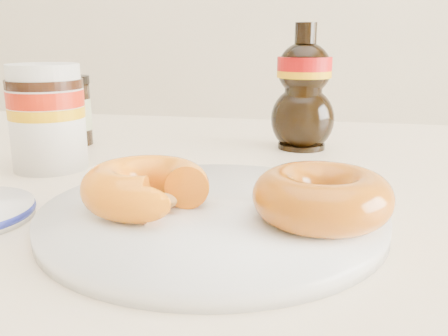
% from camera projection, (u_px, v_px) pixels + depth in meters
% --- Properties ---
extents(dining_table, '(1.40, 0.90, 0.75)m').
position_uv_depth(dining_table, '(191.00, 260.00, 0.54)').
color(dining_table, beige).
rests_on(dining_table, ground).
extents(plate, '(0.29, 0.29, 0.01)m').
position_uv_depth(plate, '(212.00, 214.00, 0.42)').
color(plate, white).
rests_on(plate, dining_table).
extents(donut_bitten, '(0.12, 0.12, 0.04)m').
position_uv_depth(donut_bitten, '(146.00, 187.00, 0.41)').
color(donut_bitten, orange).
rests_on(donut_bitten, plate).
extents(donut_whole, '(0.11, 0.11, 0.04)m').
position_uv_depth(donut_whole, '(322.00, 196.00, 0.38)').
color(donut_whole, '#AC510B').
rests_on(donut_whole, plate).
extents(nutella_jar, '(0.09, 0.09, 0.12)m').
position_uv_depth(nutella_jar, '(47.00, 113.00, 0.58)').
color(nutella_jar, white).
rests_on(nutella_jar, dining_table).
extents(syrup_bottle, '(0.11, 0.10, 0.17)m').
position_uv_depth(syrup_bottle, '(304.00, 87.00, 0.68)').
color(syrup_bottle, black).
rests_on(syrup_bottle, dining_table).
extents(dark_jar, '(0.06, 0.06, 0.10)m').
position_uv_depth(dark_jar, '(70.00, 111.00, 0.71)').
color(dark_jar, black).
rests_on(dark_jar, dining_table).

